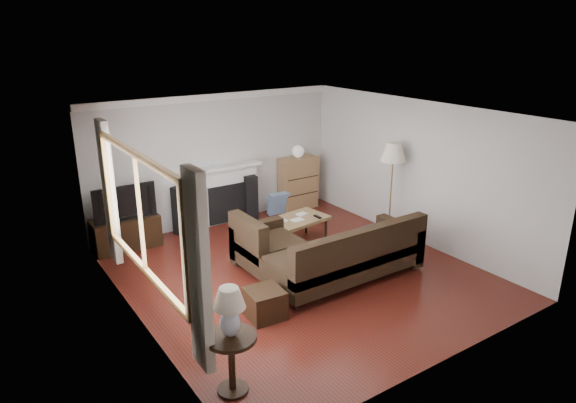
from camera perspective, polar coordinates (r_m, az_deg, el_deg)
room at (r=7.61m, az=1.26°, el=0.46°), size 5.10×5.60×2.54m
window at (r=6.31m, az=-16.12°, el=-1.36°), size 0.12×2.74×1.54m
curtain_near at (r=5.06m, az=-9.89°, el=-7.82°), size 0.10×0.35×2.10m
curtain_far at (r=7.76m, az=-19.26°, el=0.92°), size 0.10×0.35×2.10m
fireplace at (r=10.05m, az=-6.76°, el=0.89°), size 1.40×0.26×1.15m
tv_stand at (r=9.30m, az=-17.54°, el=-3.34°), size 1.11×0.50×0.56m
television at (r=9.10m, az=-17.90°, el=0.04°), size 1.05×0.14×0.60m
speaker_left at (r=9.61m, az=-11.68°, el=-1.01°), size 0.34×0.37×0.90m
speaker_right at (r=10.22m, az=-4.25°, el=0.51°), size 0.30×0.34×0.89m
bookshelf at (r=10.76m, az=1.11°, el=2.08°), size 0.80×0.38×1.10m
globe_lamp at (r=10.59m, az=1.13°, el=5.58°), size 0.25×0.25×0.25m
sectional_sofa at (r=7.80m, az=6.37°, el=-5.65°), size 2.68×1.96×0.86m
coffee_table at (r=9.04m, az=0.69°, el=-3.35°), size 1.29×0.81×0.47m
footstool at (r=6.89m, az=-2.61°, el=-11.25°), size 0.50×0.50×0.39m
floor_lamp at (r=9.30m, az=11.36°, el=1.12°), size 0.54×0.54×1.76m
side_table at (r=5.61m, az=-6.26°, el=-17.47°), size 0.54×0.54×0.67m
table_lamp at (r=5.28m, az=-6.50°, el=-12.16°), size 0.33×0.33×0.54m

